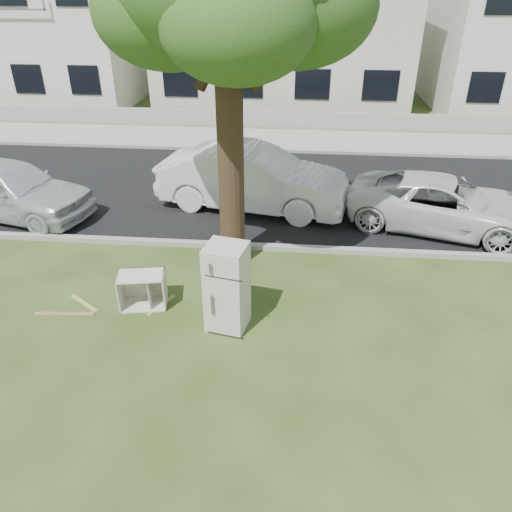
# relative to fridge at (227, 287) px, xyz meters

# --- Properties ---
(ground) EXTENTS (120.00, 120.00, 0.00)m
(ground) POSITION_rel_fridge_xyz_m (0.20, 0.48, -0.84)
(ground) COLOR #2D4117
(road) EXTENTS (120.00, 7.00, 0.01)m
(road) POSITION_rel_fridge_xyz_m (0.20, 6.48, -0.84)
(road) COLOR black
(road) RESTS_ON ground
(kerb_near) EXTENTS (120.00, 0.18, 0.12)m
(kerb_near) POSITION_rel_fridge_xyz_m (0.20, 2.93, -0.84)
(kerb_near) COLOR gray
(kerb_near) RESTS_ON ground
(kerb_far) EXTENTS (120.00, 0.18, 0.12)m
(kerb_far) POSITION_rel_fridge_xyz_m (0.20, 10.03, -0.84)
(kerb_far) COLOR gray
(kerb_far) RESTS_ON ground
(sidewalk) EXTENTS (120.00, 2.80, 0.01)m
(sidewalk) POSITION_rel_fridge_xyz_m (0.20, 11.48, -0.84)
(sidewalk) COLOR gray
(sidewalk) RESTS_ON ground
(low_wall) EXTENTS (120.00, 0.15, 0.70)m
(low_wall) POSITION_rel_fridge_xyz_m (0.20, 13.08, -0.49)
(low_wall) COLOR gray
(low_wall) RESTS_ON ground
(townhouse_left) EXTENTS (10.20, 8.16, 7.04)m
(townhouse_left) POSITION_rel_fridge_xyz_m (-11.80, 17.98, 2.68)
(townhouse_left) COLOR white
(townhouse_left) RESTS_ON ground
(townhouse_center) EXTENTS (11.22, 8.16, 7.44)m
(townhouse_center) POSITION_rel_fridge_xyz_m (0.20, 17.98, 2.88)
(townhouse_center) COLOR beige
(townhouse_center) RESTS_ON ground
(fridge) EXTENTS (0.81, 0.77, 1.68)m
(fridge) POSITION_rel_fridge_xyz_m (0.00, 0.00, 0.00)
(fridge) COLOR white
(fridge) RESTS_ON ground
(cabinet) EXTENTS (0.97, 0.69, 0.69)m
(cabinet) POSITION_rel_fridge_xyz_m (-1.74, 0.50, -0.50)
(cabinet) COLOR white
(cabinet) RESTS_ON ground
(plank_a) EXTENTS (1.14, 0.19, 0.02)m
(plank_a) POSITION_rel_fridge_xyz_m (-3.18, 0.05, -0.83)
(plank_a) COLOR olive
(plank_a) RESTS_ON ground
(plank_b) EXTENTS (0.73, 0.55, 0.02)m
(plank_b) POSITION_rel_fridge_xyz_m (-2.94, 0.42, -0.83)
(plank_b) COLOR tan
(plank_b) RESTS_ON ground
(plank_c) EXTENTS (0.41, 0.71, 0.02)m
(plank_c) POSITION_rel_fridge_xyz_m (-1.40, 0.49, -0.83)
(plank_c) COLOR tan
(plank_c) RESTS_ON ground
(car_center) EXTENTS (5.34, 2.71, 1.68)m
(car_center) POSITION_rel_fridge_xyz_m (-0.04, 5.28, -0.00)
(car_center) COLOR silver
(car_center) RESTS_ON ground
(car_right) EXTENTS (5.09, 3.36, 1.30)m
(car_right) POSITION_rel_fridge_xyz_m (4.83, 4.49, -0.19)
(car_right) COLOR silver
(car_right) RESTS_ON ground
(car_left) EXTENTS (4.76, 2.83, 1.52)m
(car_left) POSITION_rel_fridge_xyz_m (-6.33, 4.21, -0.08)
(car_left) COLOR silver
(car_left) RESTS_ON ground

